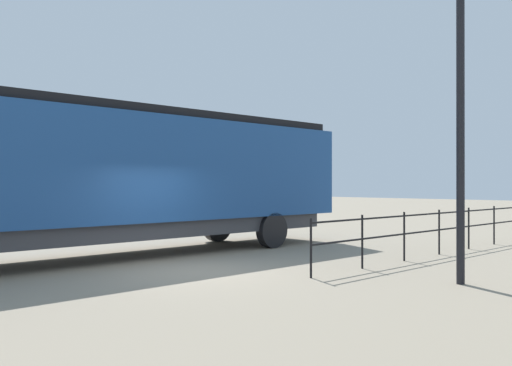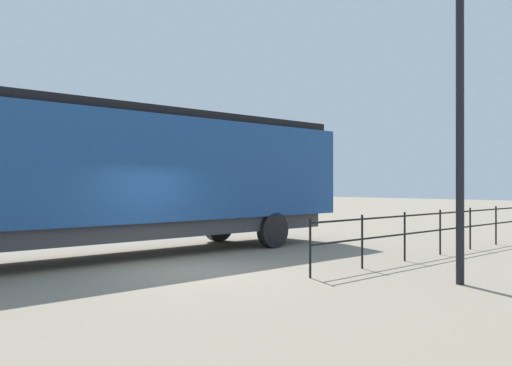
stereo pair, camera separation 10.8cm
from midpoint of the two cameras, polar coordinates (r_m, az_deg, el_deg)
name	(u,v)px [view 2 (the right image)]	position (r m, az deg, el deg)	size (l,w,h in m)	color
ground_plane	(190,271)	(12.69, -6.68, -9.11)	(120.00, 120.00, 0.00)	gray
locomotive	(122,174)	(15.25, -13.63, 0.97)	(2.96, 15.56, 4.04)	navy
lamp_post	(460,31)	(11.91, 20.82, 14.62)	(0.52, 0.52, 7.25)	black
platform_fence	(440,226)	(16.20, 18.90, -4.25)	(0.05, 11.15, 1.26)	black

